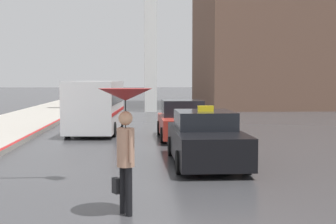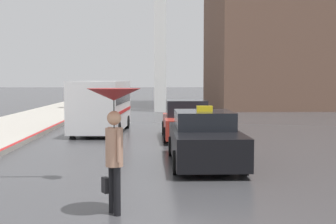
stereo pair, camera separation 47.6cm
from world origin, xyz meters
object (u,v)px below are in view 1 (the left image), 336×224
taxi (205,139)px  pedestrian_with_umbrella (125,118)px  sedan_red (182,121)px  ambulance_van (96,104)px

taxi → pedestrian_with_umbrella: bearing=66.6°
sedan_red → pedestrian_with_umbrella: bearing=79.1°
taxi → ambulance_van: size_ratio=0.80×
sedan_red → ambulance_van: 4.43m
ambulance_van → pedestrian_with_umbrella: size_ratio=2.63×
sedan_red → taxi: bearing=90.8°
ambulance_van → pedestrian_with_umbrella: ambulance_van is taller
taxi → ambulance_van: bearing=-65.2°
pedestrian_with_umbrella → ambulance_van: bearing=-22.0°
sedan_red → ambulance_van: (-3.66, 2.42, 0.59)m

